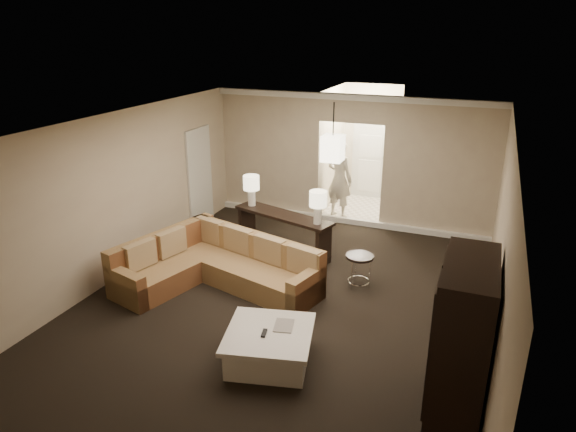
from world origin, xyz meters
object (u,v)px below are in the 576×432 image
at_px(sectional_sofa, 216,266).
at_px(person, 340,175).
at_px(console_table, 283,230).
at_px(armoire, 460,348).
at_px(drink_table, 359,264).
at_px(coffee_table, 269,346).

height_order(sectional_sofa, person, person).
height_order(console_table, person, person).
height_order(armoire, drink_table, armoire).
xyz_separation_m(console_table, armoire, (3.41, -3.40, 0.45)).
distance_m(sectional_sofa, coffee_table, 2.31).
distance_m(coffee_table, console_table, 3.40).
distance_m(drink_table, person, 3.40).
xyz_separation_m(coffee_table, armoire, (2.29, -0.20, 0.69)).
relative_size(sectional_sofa, console_table, 1.56).
bearing_deg(sectional_sofa, coffee_table, -28.29).
bearing_deg(console_table, drink_table, -8.82).
xyz_separation_m(sectional_sofa, console_table, (0.56, 1.60, 0.14)).
bearing_deg(coffee_table, drink_table, 76.58).
height_order(console_table, armoire, armoire).
bearing_deg(armoire, sectional_sofa, 155.57).
distance_m(sectional_sofa, armoire, 4.39).
relative_size(sectional_sofa, person, 1.67).
relative_size(sectional_sofa, drink_table, 5.69).
relative_size(armoire, person, 0.98).
height_order(sectional_sofa, drink_table, sectional_sofa).
bearing_deg(armoire, coffee_table, 174.91).
bearing_deg(armoire, drink_table, 123.46).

